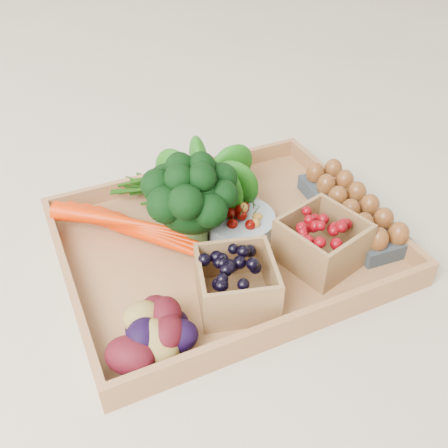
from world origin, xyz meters
name	(u,v)px	position (x,y,z in m)	size (l,w,h in m)	color
ground	(224,250)	(0.00, 0.00, 0.00)	(4.00, 4.00, 0.00)	beige
tray	(224,247)	(0.00, 0.00, 0.01)	(0.55, 0.45, 0.01)	#AD7748
carrots	(140,229)	(-0.13, 0.07, 0.04)	(0.24, 0.17, 0.06)	red
lettuce	(203,178)	(0.01, 0.12, 0.08)	(0.14, 0.14, 0.14)	#154F0C
broccoli	(193,216)	(-0.05, 0.02, 0.08)	(0.16, 0.16, 0.13)	black
cherry_bowl	(240,224)	(0.04, 0.02, 0.03)	(0.13, 0.13, 0.03)	#8C9EA5
egg_carton	(351,213)	(0.25, -0.04, 0.03)	(0.09, 0.26, 0.03)	#353E44
potatoes	(155,324)	(-0.18, -0.16, 0.06)	(0.15, 0.15, 0.09)	#3B0911
punnet_blackberry	(236,283)	(-0.04, -0.13, 0.05)	(0.12, 0.12, 0.08)	black
punnet_raspberry	(322,241)	(0.13, -0.11, 0.06)	(0.12, 0.12, 0.08)	#67040A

